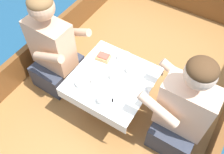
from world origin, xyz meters
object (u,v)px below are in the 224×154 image
sandwich (103,57)px  coffee_cup_starboard (131,69)px  person_starboard (182,112)px  coffee_cup_center (114,76)px  person_port (53,51)px  coffee_cup_port (102,100)px

sandwich → coffee_cup_starboard: (0.27, 0.01, -0.00)m
person_starboard → coffee_cup_center: bearing=0.4°
coffee_cup_starboard → person_port: bearing=-167.4°
person_starboard → coffee_cup_port: size_ratio=9.57×
sandwich → coffee_cup_starboard: 0.28m
coffee_cup_center → sandwich: bearing=145.8°
coffee_cup_starboard → coffee_cup_center: 0.16m
coffee_cup_port → coffee_cup_starboard: bearing=84.4°
person_starboard → coffee_cup_center: size_ratio=10.73×
coffee_cup_starboard → coffee_cup_center: bearing=-122.7°
person_starboard → sandwich: (-0.81, 0.13, 0.04)m
person_port → person_starboard: 1.27m
coffee_cup_port → coffee_cup_center: (-0.05, 0.25, 0.00)m
coffee_cup_center → person_port: bearing=-177.4°
coffee_cup_port → coffee_cup_center: size_ratio=1.12×
sandwich → coffee_cup_center: 0.23m
coffee_cup_port → sandwich: bearing=121.9°
person_starboard → coffee_cup_center: (-0.62, -0.00, 0.04)m
person_starboard → coffee_cup_port: person_starboard is taller
person_port → coffee_cup_starboard: (0.73, 0.16, 0.03)m
sandwich → coffee_cup_port: sandwich is taller
person_port → person_starboard: (1.27, 0.03, -0.01)m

